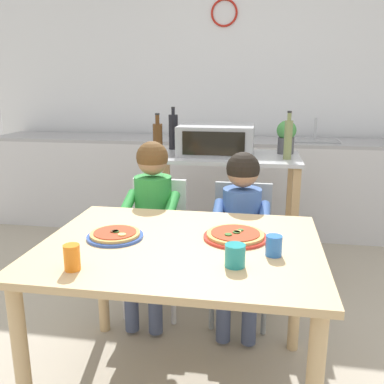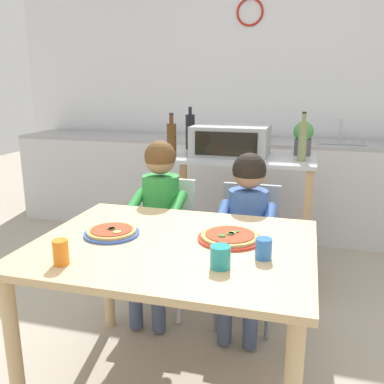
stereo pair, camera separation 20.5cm
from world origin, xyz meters
name	(u,v)px [view 1 (the left image)]	position (x,y,z in m)	size (l,w,h in m)	color
ground_plane	(210,284)	(0.00, 1.08, 0.00)	(10.78, 10.78, 0.00)	#A89E8C
back_wall_tiled	(232,88)	(0.00, 2.76, 1.35)	(5.18, 0.14, 2.70)	silver
kitchen_counter	(227,184)	(0.00, 2.35, 0.44)	(4.66, 0.60, 1.09)	silver
kitchen_island_cart	(224,196)	(0.07, 1.29, 0.61)	(1.06, 0.60, 0.91)	#B7BABF
toaster_oven	(217,140)	(0.01, 1.31, 1.01)	(0.52, 0.41, 0.21)	#999BA0
bottle_dark_olive_oil	(288,139)	(0.50, 1.19, 1.05)	(0.05, 0.05, 0.32)	olive
bottle_squat_spirits	(158,139)	(-0.38, 1.15, 1.03)	(0.07, 0.07, 0.30)	#4C2D14
bottle_clear_vinegar	(173,131)	(-0.35, 1.50, 1.04)	(0.07, 0.07, 0.32)	black
potted_herb_plant	(286,136)	(0.50, 1.43, 1.04)	(0.14, 0.14, 0.24)	#4C4C51
dining_table	(181,265)	(0.00, 0.00, 0.63)	(1.19, 0.94, 0.74)	tan
dining_chair_left	(157,235)	(-0.30, 0.74, 0.48)	(0.36, 0.36, 0.81)	silver
dining_chair_right	(241,241)	(0.23, 0.72, 0.48)	(0.36, 0.36, 0.81)	gray
child_in_green_shirt	(151,211)	(-0.30, 0.62, 0.68)	(0.32, 0.42, 1.06)	#424C6B
child_in_blue_striped_shirt	(241,220)	(0.23, 0.60, 0.66)	(0.32, 0.42, 1.01)	#424C6B
pizza_plate_blue_rimmed	(115,235)	(-0.30, 0.01, 0.75)	(0.25, 0.25, 0.03)	#3356B7
pizza_plate_red_rimmed	(235,236)	(0.23, 0.10, 0.75)	(0.28, 0.28, 0.03)	red
drinking_cup_orange	(72,257)	(-0.34, -0.33, 0.78)	(0.06, 0.06, 0.10)	orange
drinking_cup_teal	(235,255)	(0.25, -0.20, 0.78)	(0.08, 0.08, 0.09)	teal
drinking_cup_blue	(274,246)	(0.39, -0.07, 0.78)	(0.07, 0.07, 0.08)	blue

